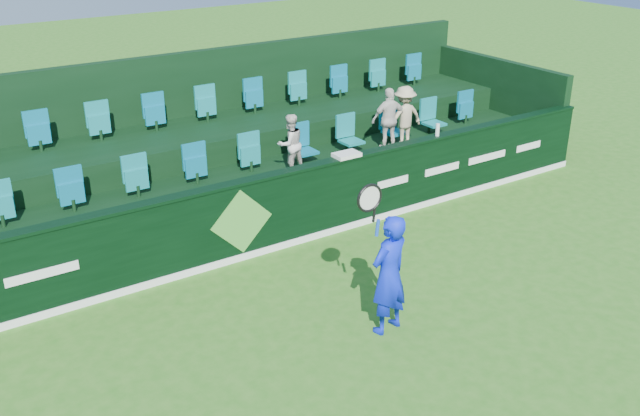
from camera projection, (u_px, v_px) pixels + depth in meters
ground at (392, 385)px, 8.73m from camera, size 60.00×60.00×0.00m
sponsor_hoarding at (239, 221)px, 11.50m from camera, size 16.00×0.25×1.35m
stand_tier_front at (210, 213)px, 12.45m from camera, size 16.00×2.00×0.80m
stand_tier_back at (167, 167)px, 13.80m from camera, size 16.00×1.80×1.30m
stand_rear at (156, 134)px, 13.91m from camera, size 16.00×4.10×2.60m
seat_row_front at (198, 169)px, 12.47m from camera, size 13.50×0.50×0.60m
seat_row_back at (156, 116)px, 13.64m from camera, size 13.50×0.50×0.60m
tennis_player at (389, 274)px, 9.49m from camera, size 1.00×0.52×2.32m
spectator_left at (290, 144)px, 12.92m from camera, size 0.55×0.43×1.10m
spectator_middle at (389, 119)px, 14.04m from camera, size 0.79×0.46×1.26m
spectator_right at (404, 117)px, 14.24m from camera, size 0.84×0.53×1.24m
towel at (347, 155)px, 12.29m from camera, size 0.45×0.30×0.07m
drinks_bottle at (437, 130)px, 13.30m from camera, size 0.08×0.08×0.24m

